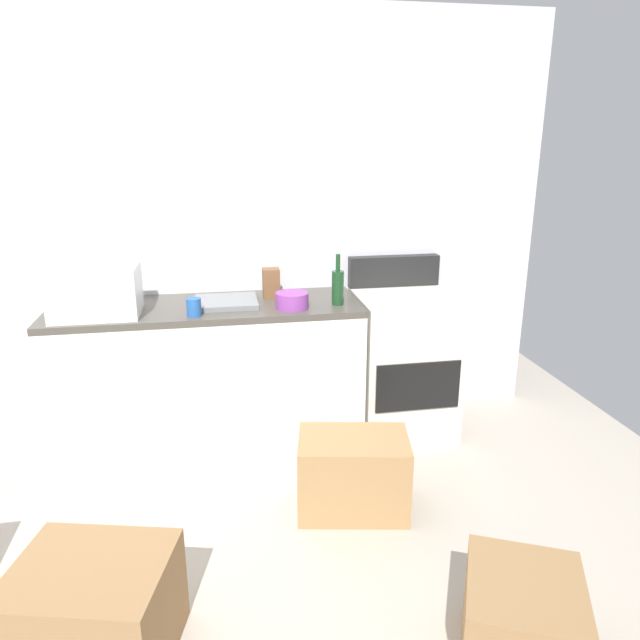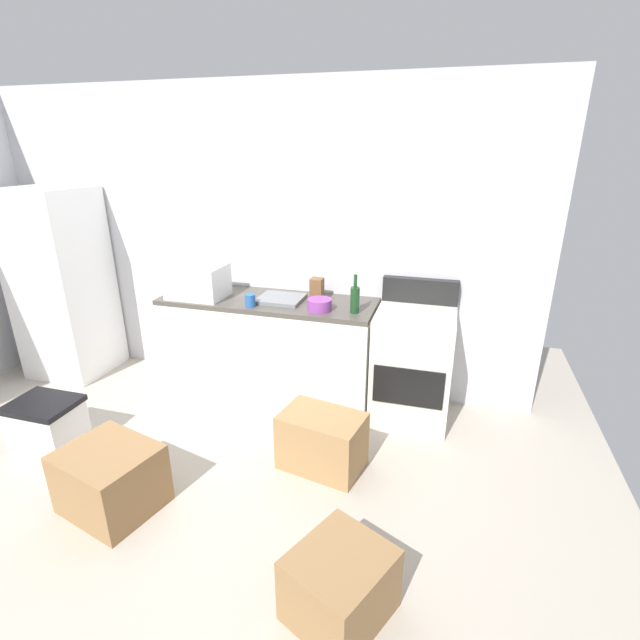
% 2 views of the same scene
% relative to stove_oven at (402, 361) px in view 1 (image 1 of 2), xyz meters
% --- Properties ---
extents(ground_plane, '(6.00, 6.00, 0.00)m').
position_rel_stove_oven_xyz_m(ground_plane, '(-1.52, -1.21, -0.47)').
color(ground_plane, '#B2A899').
extents(wall_back, '(5.00, 0.10, 2.60)m').
position_rel_stove_oven_xyz_m(wall_back, '(-1.52, 0.34, 0.83)').
color(wall_back, silver).
rests_on(wall_back, ground_plane).
extents(kitchen_counter, '(1.80, 0.60, 0.90)m').
position_rel_stove_oven_xyz_m(kitchen_counter, '(-1.22, -0.01, -0.02)').
color(kitchen_counter, white).
rests_on(kitchen_counter, ground_plane).
extents(stove_oven, '(0.60, 0.61, 1.10)m').
position_rel_stove_oven_xyz_m(stove_oven, '(0.00, 0.00, 0.00)').
color(stove_oven, silver).
rests_on(stove_oven, ground_plane).
extents(microwave, '(0.46, 0.34, 0.27)m').
position_rel_stove_oven_xyz_m(microwave, '(-1.80, -0.10, 0.57)').
color(microwave, white).
rests_on(microwave, kitchen_counter).
extents(sink_basin, '(0.36, 0.32, 0.03)m').
position_rel_stove_oven_xyz_m(sink_basin, '(-1.10, -0.01, 0.45)').
color(sink_basin, slate).
rests_on(sink_basin, kitchen_counter).
extents(wine_bottle, '(0.07, 0.07, 0.30)m').
position_rel_stove_oven_xyz_m(wine_bottle, '(-0.46, -0.13, 0.54)').
color(wine_bottle, '#193F1E').
rests_on(wine_bottle, kitchen_counter).
extents(coffee_mug, '(0.08, 0.08, 0.10)m').
position_rel_stove_oven_xyz_m(coffee_mug, '(-1.28, -0.22, 0.48)').
color(coffee_mug, '#2659A5').
rests_on(coffee_mug, kitchen_counter).
extents(knife_block, '(0.10, 0.10, 0.18)m').
position_rel_stove_oven_xyz_m(knife_block, '(-0.82, 0.10, 0.52)').
color(knife_block, brown).
rests_on(knife_block, kitchen_counter).
extents(mixing_bowl, '(0.19, 0.19, 0.09)m').
position_rel_stove_oven_xyz_m(mixing_bowl, '(-0.73, -0.15, 0.48)').
color(mixing_bowl, purple).
rests_on(mixing_bowl, kitchen_counter).
extents(cardboard_box_large, '(0.61, 0.45, 0.40)m').
position_rel_stove_oven_xyz_m(cardboard_box_large, '(-0.52, -0.83, -0.26)').
color(cardboard_box_large, '#A37A4C').
rests_on(cardboard_box_large, ground_plane).
extents(cardboard_box_medium, '(0.64, 0.58, 0.40)m').
position_rel_stove_oven_xyz_m(cardboard_box_medium, '(-1.65, -1.55, -0.26)').
color(cardboard_box_medium, olive).
rests_on(cardboard_box_medium, ground_plane).
extents(cardboard_box_small, '(0.56, 0.58, 0.35)m').
position_rel_stove_oven_xyz_m(cardboard_box_small, '(-0.14, -1.85, -0.29)').
color(cardboard_box_small, olive).
rests_on(cardboard_box_small, ground_plane).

